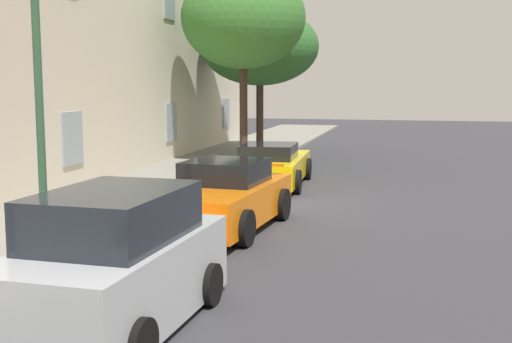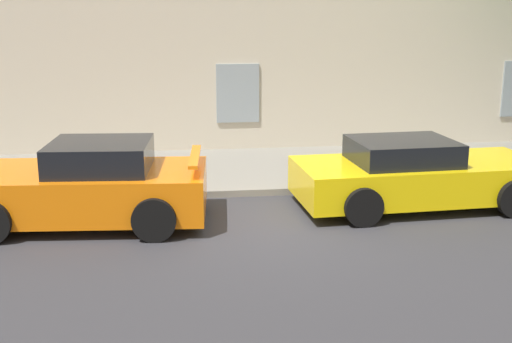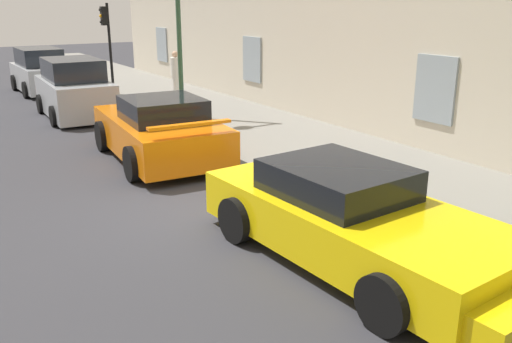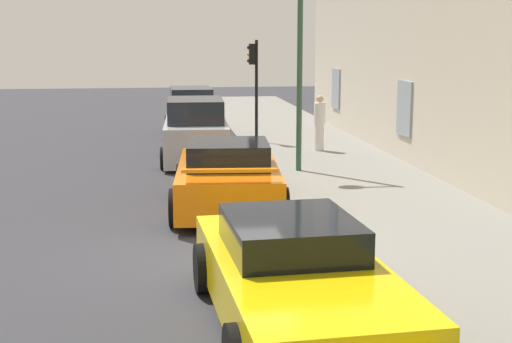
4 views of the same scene
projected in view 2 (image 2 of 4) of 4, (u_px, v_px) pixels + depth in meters
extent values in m
plane|color=#333338|center=(272.00, 225.00, 11.57)|extent=(80.00, 80.00, 0.00)
cube|color=gray|center=(247.00, 170.00, 15.28)|extent=(60.00, 4.06, 0.14)
cube|color=#8C99A3|center=(238.00, 93.00, 16.84)|extent=(1.10, 0.06, 1.50)
cube|color=orange|center=(84.00, 191.00, 11.57)|extent=(4.42, 2.34, 0.78)
cube|color=black|center=(100.00, 156.00, 11.43)|extent=(1.83, 1.74, 0.50)
cube|color=orange|center=(195.00, 156.00, 11.52)|extent=(0.29, 1.72, 0.06)
cylinder|color=black|center=(25.00, 189.00, 12.53)|extent=(0.75, 0.30, 0.73)
cylinder|color=black|center=(154.00, 219.00, 10.71)|extent=(0.75, 0.30, 0.73)
cylinder|color=black|center=(165.00, 187.00, 12.66)|extent=(0.75, 0.30, 0.73)
cube|color=yellow|center=(418.00, 179.00, 12.59)|extent=(4.78, 2.21, 0.68)
cube|color=black|center=(403.00, 151.00, 12.40)|extent=(1.96, 1.66, 0.43)
cylinder|color=black|center=(463.00, 173.00, 13.83)|extent=(0.71, 0.28, 0.70)
cylinder|color=black|center=(330.00, 179.00, 13.31)|extent=(0.71, 0.28, 0.70)
cylinder|color=black|center=(363.00, 207.00, 11.45)|extent=(0.71, 0.28, 0.70)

